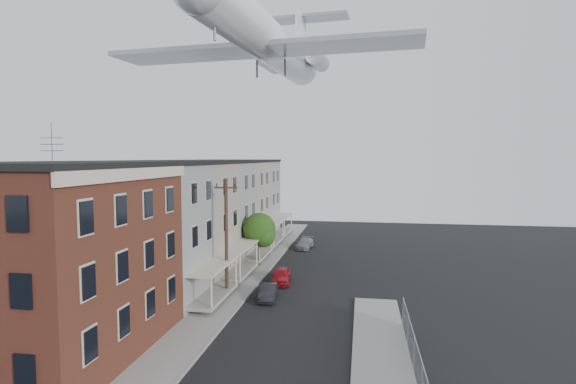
% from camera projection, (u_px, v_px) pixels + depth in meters
% --- Properties ---
extents(sidewalk_left, '(3.00, 62.00, 0.12)m').
position_uv_depth(sidewalk_left, '(248.00, 276.00, 39.83)').
color(sidewalk_left, gray).
rests_on(sidewalk_left, ground).
extents(curb_left, '(0.15, 62.00, 0.14)m').
position_uv_depth(curb_left, '(264.00, 276.00, 39.59)').
color(curb_left, gray).
rests_on(curb_left, ground).
extents(corner_building, '(10.31, 12.30, 12.15)m').
position_uv_depth(corner_building, '(48.00, 259.00, 23.78)').
color(corner_building, '#3C1713').
rests_on(corner_building, ground).
extents(row_house_a, '(11.98, 7.00, 10.30)m').
position_uv_depth(row_house_a, '(137.00, 231.00, 33.12)').
color(row_house_a, slate).
rests_on(row_house_a, ground).
extents(row_house_b, '(11.98, 7.00, 10.30)m').
position_uv_depth(row_house_b, '(176.00, 218.00, 40.01)').
color(row_house_b, gray).
rests_on(row_house_b, ground).
extents(row_house_c, '(11.98, 7.00, 10.30)m').
position_uv_depth(row_house_c, '(203.00, 209.00, 46.89)').
color(row_house_c, slate).
rests_on(row_house_c, ground).
extents(row_house_d, '(11.98, 7.00, 10.30)m').
position_uv_depth(row_house_d, '(224.00, 203.00, 53.78)').
color(row_house_d, gray).
rests_on(row_house_d, ground).
extents(row_house_e, '(11.98, 7.00, 10.30)m').
position_uv_depth(row_house_e, '(239.00, 198.00, 60.66)').
color(row_house_e, slate).
rests_on(row_house_e, ground).
extents(chainlink_fence, '(0.06, 18.06, 1.90)m').
position_uv_depth(chainlink_fence, '(422.00, 383.00, 19.03)').
color(chainlink_fence, gray).
rests_on(chainlink_fence, ground).
extents(utility_pole, '(1.80, 0.26, 9.00)m').
position_uv_depth(utility_pole, '(226.00, 236.00, 33.59)').
color(utility_pole, black).
rests_on(utility_pole, ground).
extents(street_tree, '(3.22, 3.20, 5.20)m').
position_uv_depth(street_tree, '(260.00, 231.00, 43.40)').
color(street_tree, black).
rests_on(street_tree, ground).
extents(car_near, '(1.85, 3.88, 1.28)m').
position_uv_depth(car_near, '(281.00, 275.00, 37.73)').
color(car_near, '#A41521').
rests_on(car_near, ground).
extents(car_mid, '(1.51, 3.50, 1.12)m').
position_uv_depth(car_mid, '(268.00, 292.00, 33.34)').
color(car_mid, black).
rests_on(car_mid, ground).
extents(car_far, '(1.93, 4.10, 1.16)m').
position_uv_depth(car_far, '(305.00, 243.00, 52.17)').
color(car_far, gray).
rests_on(car_far, ground).
extents(airplane, '(26.86, 30.67, 8.84)m').
position_uv_depth(airplane, '(269.00, 43.00, 39.90)').
color(airplane, white).
rests_on(airplane, ground).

